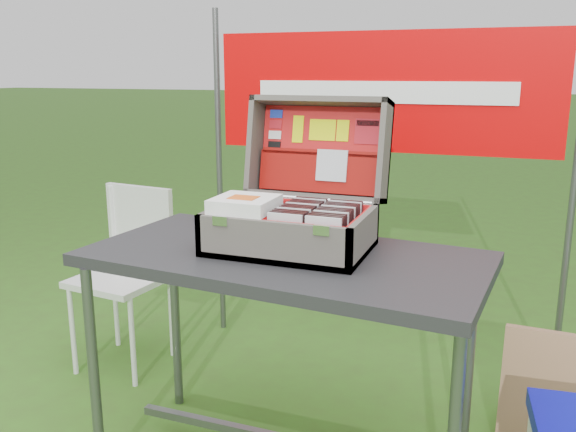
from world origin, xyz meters
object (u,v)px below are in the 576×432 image
at_px(table, 285,366).
at_px(suitcase, 297,175).
at_px(chair, 121,281).
at_px(cardboard_box, 561,394).

height_order(table, suitcase, suitcase).
relative_size(suitcase, chair, 0.62).
bearing_deg(table, cardboard_box, 32.58).
xyz_separation_m(suitcase, chair, (-1.02, 0.38, -0.63)).
height_order(suitcase, cardboard_box, suitcase).
xyz_separation_m(chair, cardboard_box, (1.93, -0.01, -0.20)).
relative_size(chair, cardboard_box, 1.88).
distance_m(suitcase, chair, 1.26).
xyz_separation_m(table, chair, (-1.02, 0.49, 0.02)).
bearing_deg(chair, table, -18.77).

